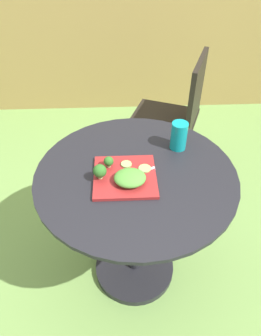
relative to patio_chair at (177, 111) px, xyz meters
name	(u,v)px	position (x,y,z in m)	size (l,w,h in m)	color
ground_plane	(134,268)	(-0.33, -0.85, -0.53)	(12.00, 12.00, 0.00)	#70994C
bamboo_fence	(123,18)	(-0.33, 1.02, 0.31)	(8.00, 0.08, 1.67)	#9E7F47
patio_table	(135,217)	(-0.33, -0.85, -0.07)	(0.85, 0.85, 0.75)	black
patio_chair	(177,111)	(0.00, 0.00, 0.00)	(0.57, 0.57, 0.90)	black
salad_plate	(125,177)	(-0.38, -0.88, 0.23)	(0.26, 0.26, 0.01)	maroon
drinking_glass	(179,137)	(-0.13, -0.68, 0.28)	(0.07, 0.07, 0.13)	#0F8C93
fork	(135,174)	(-0.34, -0.87, 0.24)	(0.15, 0.08, 0.00)	silver
lettuce_mound	(130,178)	(-0.36, -0.92, 0.26)	(0.13, 0.11, 0.04)	#519338
broccoli_floret_0	(109,161)	(-0.44, -0.82, 0.26)	(0.04, 0.04, 0.05)	#99B770
broccoli_floret_1	(100,171)	(-0.48, -0.89, 0.27)	(0.05, 0.05, 0.06)	#99B770
cucumber_slice_0	(126,164)	(-0.37, -0.81, 0.24)	(0.05, 0.05, 0.01)	#8EB766
cucumber_slice_1	(145,168)	(-0.29, -0.84, 0.24)	(0.05, 0.05, 0.01)	#8EB766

